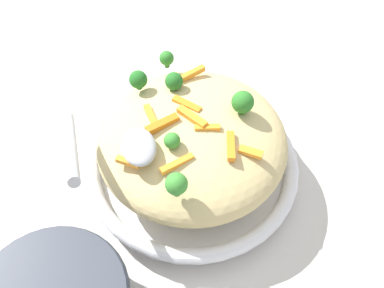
{
  "coord_description": "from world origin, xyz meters",
  "views": [
    {
      "loc": [
        -0.33,
        0.09,
        0.51
      ],
      "look_at": [
        0.0,
        0.0,
        0.08
      ],
      "focal_mm": 39.41,
      "sensor_mm": 36.0,
      "label": 1
    }
  ],
  "objects": [
    {
      "name": "carrot_piece_2",
      "position": [
        -0.0,
        0.0,
        0.13
      ],
      "size": [
        0.04,
        0.03,
        0.01
      ],
      "primitive_type": "cube",
      "rotation": [
        0.0,
        0.0,
        3.71
      ],
      "color": "orange",
      "rests_on": "pasta_mound"
    },
    {
      "name": "ground_plane",
      "position": [
        0.0,
        0.0,
        0.0
      ],
      "size": [
        2.4,
        2.4,
        0.0
      ],
      "primitive_type": "plane",
      "color": "beige"
    },
    {
      "name": "carrot_piece_6",
      "position": [
        -0.02,
        -0.01,
        0.13
      ],
      "size": [
        0.01,
        0.03,
        0.01
      ],
      "primitive_type": "cube",
      "rotation": [
        0.0,
        0.0,
        1.35
      ],
      "color": "orange",
      "rests_on": "pasta_mound"
    },
    {
      "name": "carrot_piece_3",
      "position": [
        -0.06,
        0.03,
        0.12
      ],
      "size": [
        0.02,
        0.04,
        0.01
      ],
      "primitive_type": "cube",
      "rotation": [
        0.0,
        0.0,
        1.86
      ],
      "color": "orange",
      "rests_on": "pasta_mound"
    },
    {
      "name": "carrot_piece_7",
      "position": [
        -0.04,
        0.09,
        0.12
      ],
      "size": [
        0.02,
        0.03,
        0.01
      ],
      "primitive_type": "cube",
      "rotation": [
        0.0,
        0.0,
        0.96
      ],
      "color": "orange",
      "rests_on": "pasta_mound"
    },
    {
      "name": "carrot_piece_0",
      "position": [
        0.08,
        -0.02,
        0.12
      ],
      "size": [
        0.02,
        0.04,
        0.01
      ],
      "primitive_type": "cube",
      "rotation": [
        0.0,
        0.0,
        5.08
      ],
      "color": "orange",
      "rests_on": "pasta_mound"
    },
    {
      "name": "broccoli_floret_5",
      "position": [
        -0.09,
        0.04,
        0.14
      ],
      "size": [
        0.02,
        0.02,
        0.03
      ],
      "color": "#377928",
      "rests_on": "pasta_mound"
    },
    {
      "name": "carrot_piece_8",
      "position": [
        -0.05,
        -0.03,
        0.12
      ],
      "size": [
        0.04,
        0.02,
        0.01
      ],
      "primitive_type": "cube",
      "rotation": [
        0.0,
        0.0,
        2.86
      ],
      "color": "orange",
      "rests_on": "pasta_mound"
    },
    {
      "name": "broccoli_floret_0",
      "position": [
        -0.03,
        0.03,
        0.13
      ],
      "size": [
        0.02,
        0.02,
        0.02
      ],
      "color": "#377928",
      "rests_on": "pasta_mound"
    },
    {
      "name": "broccoli_floret_2",
      "position": [
        0.0,
        -0.06,
        0.14
      ],
      "size": [
        0.03,
        0.03,
        0.03
      ],
      "color": "#296820",
      "rests_on": "pasta_mound"
    },
    {
      "name": "serving_bowl",
      "position": [
        0.0,
        0.0,
        0.02
      ],
      "size": [
        0.29,
        0.29,
        0.04
      ],
      "color": "silver",
      "rests_on": "ground_plane"
    },
    {
      "name": "carrot_piece_5",
      "position": [
        -0.0,
        0.04,
        0.13
      ],
      "size": [
        0.02,
        0.04,
        0.01
      ],
      "primitive_type": "cube",
      "rotation": [
        0.0,
        0.0,
        5.02
      ],
      "color": "orange",
      "rests_on": "pasta_mound"
    },
    {
      "name": "broccoli_floret_3",
      "position": [
        0.06,
        0.01,
        0.13
      ],
      "size": [
        0.02,
        0.02,
        0.03
      ],
      "color": "#205B1C",
      "rests_on": "pasta_mound"
    },
    {
      "name": "carrot_piece_1",
      "position": [
        -0.06,
        -0.05,
        0.12
      ],
      "size": [
        0.02,
        0.03,
        0.01
      ],
      "primitive_type": "cube",
      "rotation": [
        0.0,
        0.0,
        0.94
      ],
      "color": "orange",
      "rests_on": "pasta_mound"
    },
    {
      "name": "carrot_piece_4",
      "position": [
        0.03,
        -0.0,
        0.12
      ],
      "size": [
        0.04,
        0.03,
        0.01
      ],
      "primitive_type": "cube",
      "rotation": [
        0.0,
        0.0,
        0.72
      ],
      "color": "orange",
      "rests_on": "pasta_mound"
    },
    {
      "name": "broccoli_floret_1",
      "position": [
        0.08,
        0.05,
        0.13
      ],
      "size": [
        0.02,
        0.02,
        0.03
      ],
      "color": "#205B1C",
      "rests_on": "pasta_mound"
    },
    {
      "name": "serving_spoon",
      "position": [
        -0.03,
        0.1,
        0.14
      ],
      "size": [
        0.14,
        0.1,
        0.08
      ],
      "color": "#B7B7BC",
      "rests_on": "pasta_mound"
    },
    {
      "name": "carrot_piece_9",
      "position": [
        0.02,
        0.05,
        0.12
      ],
      "size": [
        0.04,
        0.01,
        0.01
      ],
      "primitive_type": "cube",
      "rotation": [
        0.0,
        0.0,
        3.26
      ],
      "color": "orange",
      "rests_on": "pasta_mound"
    },
    {
      "name": "broccoli_floret_4",
      "position": [
        0.11,
        0.01,
        0.13
      ],
      "size": [
        0.02,
        0.02,
        0.02
      ],
      "color": "#296820",
      "rests_on": "pasta_mound"
    },
    {
      "name": "pasta_mound",
      "position": [
        0.0,
        0.0,
        0.08
      ],
      "size": [
        0.25,
        0.25,
        0.08
      ],
      "primitive_type": "ellipsoid",
      "color": "#D1BA7A",
      "rests_on": "serving_bowl"
    }
  ]
}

